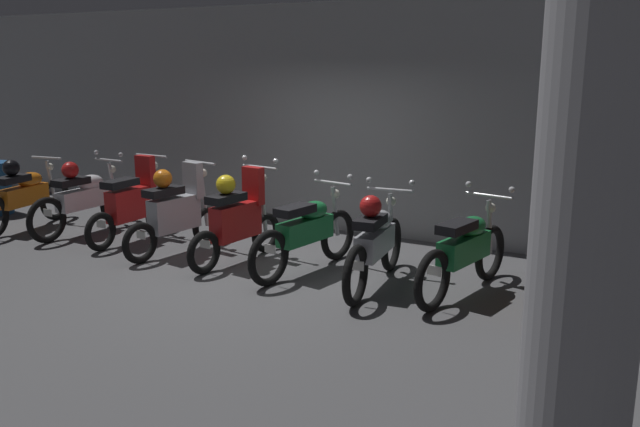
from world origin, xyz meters
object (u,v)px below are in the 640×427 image
(motorbike_slot_2, at_px, (132,204))
(motorbike_slot_8, at_px, (555,262))
(motorbike_slot_0, at_px, (24,195))
(motorbike_slot_6, at_px, (375,241))
(motorbike_slot_1, at_px, (83,198))
(motorbike_slot_5, at_px, (307,232))
(motorbike_slot_4, at_px, (237,218))
(motorbike_slot_3, at_px, (176,211))
(support_pillar, at_px, (589,241))
(motorbike_slot_7, at_px, (465,250))

(motorbike_slot_2, xyz_separation_m, motorbike_slot_8, (5.71, -0.10, 0.00))
(motorbike_slot_0, relative_size, motorbike_slot_2, 1.16)
(motorbike_slot_6, bearing_deg, motorbike_slot_2, 176.99)
(motorbike_slot_1, bearing_deg, motorbike_slot_8, -0.84)
(motorbike_slot_0, height_order, motorbike_slot_5, motorbike_slot_5)
(motorbike_slot_4, xyz_separation_m, motorbike_slot_6, (1.90, -0.04, -0.04))
(motorbike_slot_5, xyz_separation_m, motorbike_slot_8, (2.85, -0.02, 0.04))
(motorbike_slot_0, height_order, motorbike_slot_2, motorbike_slot_2)
(motorbike_slot_3, relative_size, motorbike_slot_8, 0.86)
(motorbike_slot_0, bearing_deg, motorbike_slot_3, 1.38)
(motorbike_slot_6, bearing_deg, motorbike_slot_0, -179.30)
(motorbike_slot_4, relative_size, support_pillar, 0.51)
(motorbike_slot_0, bearing_deg, motorbike_slot_5, 2.24)
(motorbike_slot_3, distance_m, support_pillar, 6.42)
(motorbike_slot_7, xyz_separation_m, support_pillar, (1.57, -3.55, 1.16))
(motorbike_slot_1, bearing_deg, motorbike_slot_0, -164.27)
(motorbike_slot_1, height_order, motorbike_slot_7, same)
(motorbike_slot_5, bearing_deg, motorbike_slot_2, 178.33)
(motorbike_slot_7, height_order, motorbike_slot_8, same)
(motorbike_slot_1, distance_m, motorbike_slot_2, 0.95)
(motorbike_slot_3, xyz_separation_m, support_pillar, (5.38, -3.33, 1.09))
(motorbike_slot_5, relative_size, support_pillar, 0.58)
(motorbike_slot_8, bearing_deg, motorbike_slot_0, -178.72)
(motorbike_slot_2, bearing_deg, support_pillar, -29.15)
(motorbike_slot_3, distance_m, motorbike_slot_8, 4.75)
(motorbike_slot_5, bearing_deg, motorbike_slot_8, -0.33)
(motorbike_slot_0, distance_m, motorbike_slot_8, 7.61)
(motorbike_slot_0, relative_size, motorbike_slot_1, 1.00)
(motorbike_slot_4, distance_m, motorbike_slot_7, 2.86)
(motorbike_slot_4, distance_m, support_pillar, 5.67)
(motorbike_slot_0, distance_m, motorbike_slot_4, 3.81)
(motorbike_slot_2, bearing_deg, motorbike_slot_4, -4.79)
(motorbike_slot_5, xyz_separation_m, support_pillar, (3.47, -3.45, 1.16))
(motorbike_slot_3, bearing_deg, motorbike_slot_8, 1.22)
(motorbike_slot_7, bearing_deg, motorbike_slot_0, -177.50)
(motorbike_slot_8, xyz_separation_m, support_pillar, (0.62, -3.43, 1.13))
(motorbike_slot_7, bearing_deg, motorbike_slot_3, -176.66)
(motorbike_slot_1, relative_size, motorbike_slot_5, 1.01)
(motorbike_slot_5, bearing_deg, support_pillar, -44.79)
(motorbike_slot_0, xyz_separation_m, motorbike_slot_6, (5.71, 0.07, 0.00))
(motorbike_slot_0, xyz_separation_m, motorbike_slot_3, (2.86, 0.07, 0.04))
(motorbike_slot_3, bearing_deg, motorbike_slot_4, 2.49)
(motorbike_slot_1, distance_m, motorbike_slot_6, 4.76)
(motorbike_slot_3, bearing_deg, motorbike_slot_2, 168.11)
(motorbike_slot_6, bearing_deg, motorbike_slot_3, -179.98)
(motorbike_slot_0, relative_size, motorbike_slot_8, 1.00)
(motorbike_slot_3, xyz_separation_m, motorbike_slot_5, (1.90, 0.12, -0.07))
(motorbike_slot_6, distance_m, support_pillar, 4.33)
(motorbike_slot_0, height_order, motorbike_slot_1, motorbike_slot_1)
(motorbike_slot_8, distance_m, support_pillar, 3.67)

